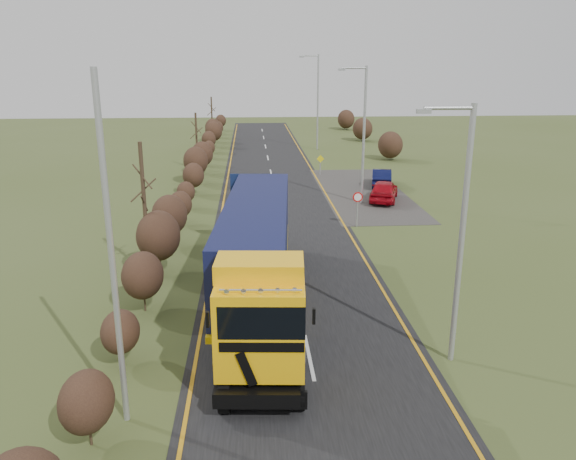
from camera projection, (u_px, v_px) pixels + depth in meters
The scene contains 14 objects.
ground at pixel (299, 306), 22.26m from camera, with size 160.00×160.00×0.00m, color #3E4A1F.
road at pixel (283, 233), 31.81m from camera, with size 8.00×120.00×0.02m, color black.
layby at pixel (362, 192), 41.79m from camera, with size 6.00×18.00×0.02m, color #32302D.
lane_markings at pixel (284, 234), 31.51m from camera, with size 7.52×116.00×0.01m.
hedgerow at pixel (170, 217), 28.94m from camera, with size 2.24×102.04×6.05m.
lorry at pixel (257, 253), 21.38m from camera, with size 3.35×14.88×4.11m.
car_red_hatchback at pixel (384, 191), 38.95m from camera, with size 1.75×4.36×1.48m, color #A20813.
car_blue_sedan at pixel (382, 178), 43.64m from camera, with size 1.43×4.11×1.36m, color black.
streetlight_near at pixel (460, 227), 17.03m from camera, with size 1.75×0.18×8.19m.
streetlight_mid at pixel (362, 130), 37.23m from camera, with size 1.93×0.18×9.09m.
streetlight_far at pixel (317, 98), 60.67m from camera, with size 2.14×0.20×10.12m.
left_pole at pixel (112, 260), 13.92m from camera, with size 0.16×0.16×9.21m, color #9DA0A3.
speed_sign at pixel (358, 203), 32.56m from camera, with size 0.58×0.10×2.10m.
warning_board at pixel (320, 163), 48.00m from camera, with size 0.65×0.11×1.70m.
Camera 1 is at (-1.82, -20.37, 9.31)m, focal length 35.00 mm.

